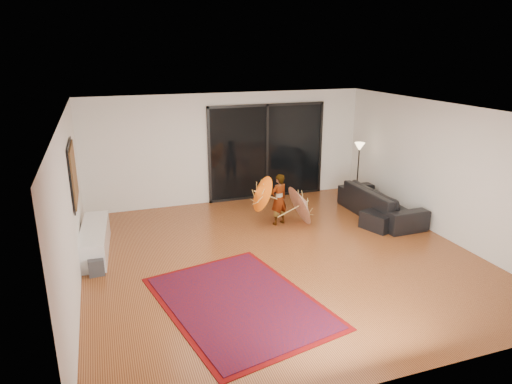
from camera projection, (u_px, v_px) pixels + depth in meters
name	position (u px, v px, depth m)	size (l,w,h in m)	color
floor	(281.00, 256.00, 8.49)	(7.00, 7.00, 0.00)	#9D562B
ceiling	(283.00, 111.00, 7.68)	(7.00, 7.00, 0.00)	white
wall_back	(228.00, 148.00, 11.24)	(7.00, 7.00, 0.00)	silver
wall_front	(404.00, 276.00, 4.93)	(7.00, 7.00, 0.00)	silver
wall_left	(71.00, 209.00, 6.99)	(7.00, 7.00, 0.00)	silver
wall_right	(443.00, 171.00, 9.18)	(7.00, 7.00, 0.00)	silver
sliding_door	(267.00, 152.00, 11.57)	(3.06, 0.07, 2.40)	black
painting	(73.00, 174.00, 7.82)	(0.04, 1.28, 1.08)	black
media_console	(95.00, 240.00, 8.59)	(0.46, 1.84, 0.51)	white
speaker	(96.00, 266.00, 7.79)	(0.26, 0.26, 0.29)	#424244
persian_rug	(239.00, 302.00, 6.95)	(2.66, 3.31, 0.02)	#630808
sofa	(380.00, 202.00, 10.42)	(2.32, 0.91, 0.68)	black
ottoman	(380.00, 220.00, 9.78)	(0.64, 0.64, 0.37)	black
floor_lamp	(359.00, 155.00, 11.37)	(0.25, 0.25, 1.47)	black
child	(279.00, 199.00, 9.90)	(0.42, 0.27, 1.14)	#999999
parasol_orange	(256.00, 195.00, 9.63)	(0.48, 0.79, 0.84)	#FE660D
parasol_white	(307.00, 201.00, 9.97)	(0.53, 0.92, 0.95)	beige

